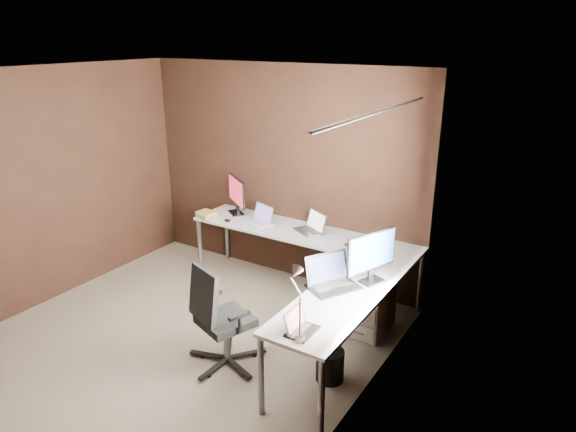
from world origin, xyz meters
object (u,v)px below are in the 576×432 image
object	(u,v)px
monitor_right	(372,254)
office_chair	(223,336)
desk_lamp	(297,293)
laptop_white	(260,219)
laptop_silver	(312,227)
drawer_pedestal	(367,302)
laptop_black_big	(331,280)
laptop_black_small	(300,327)
book_stack	(207,214)
monitor_left	(237,193)
wastebasket	(330,365)

from	to	relation	value
monitor_right	office_chair	xyz separation A→B (m)	(-1.01, -0.85, -0.71)
monitor_right	desk_lamp	distance (m)	1.08
monitor_right	office_chair	distance (m)	1.49
laptop_white	laptop_silver	xyz separation A→B (m)	(0.64, 0.08, 0.00)
monitor_right	office_chair	world-z (taller)	monitor_right
drawer_pedestal	desk_lamp	xyz separation A→B (m)	(0.05, -1.44, 0.77)
laptop_black_big	laptop_white	bearing A→B (deg)	85.85
laptop_black_big	office_chair	bearing A→B (deg)	157.22
laptop_black_small	book_stack	xyz separation A→B (m)	(-2.21, 1.54, -0.01)
laptop_white	office_chair	bearing A→B (deg)	-48.19
monitor_left	book_stack	distance (m)	0.44
monitor_right	laptop_black_small	size ratio (longest dim) A/B	2.10
drawer_pedestal	desk_lamp	size ratio (longest dim) A/B	1.12
monitor_left	laptop_black_big	xyz separation A→B (m)	(1.85, -1.09, -0.19)
office_chair	laptop_black_small	bearing A→B (deg)	8.08
laptop_silver	drawer_pedestal	bearing A→B (deg)	5.28
laptop_silver	book_stack	size ratio (longest dim) A/B	1.51
drawer_pedestal	laptop_silver	world-z (taller)	laptop_silver
monitor_right	laptop_white	distance (m)	1.81
office_chair	monitor_left	bearing A→B (deg)	142.74
monitor_right	drawer_pedestal	bearing A→B (deg)	45.11
laptop_white	laptop_black_small	world-z (taller)	laptop_white
laptop_white	laptop_silver	distance (m)	0.65
laptop_silver	wastebasket	bearing A→B (deg)	-24.53
drawer_pedestal	desk_lamp	bearing A→B (deg)	-88.06
drawer_pedestal	office_chair	size ratio (longest dim) A/B	0.62
monitor_right	wastebasket	distance (m)	1.01
book_stack	monitor_left	bearing A→B (deg)	53.57
desk_lamp	wastebasket	world-z (taller)	desk_lamp
monitor_right	laptop_silver	distance (m)	1.29
drawer_pedestal	book_stack	size ratio (longest dim) A/B	2.21
laptop_black_big	desk_lamp	xyz separation A→B (m)	(0.14, -0.81, 0.28)
drawer_pedestal	laptop_black_big	distance (m)	0.80
laptop_black_small	book_stack	world-z (taller)	laptop_black_small
monitor_left	laptop_black_big	world-z (taller)	monitor_left
monitor_left	laptop_white	world-z (taller)	monitor_left
desk_lamp	office_chair	world-z (taller)	desk_lamp
wastebasket	laptop_silver	bearing A→B (deg)	125.42
laptop_black_small	office_chair	distance (m)	1.03
laptop_white	laptop_silver	world-z (taller)	laptop_silver
wastebasket	monitor_left	bearing A→B (deg)	145.77
desk_lamp	monitor_left	bearing A→B (deg)	159.68
book_stack	drawer_pedestal	bearing A→B (deg)	-3.97
monitor_left	wastebasket	xyz separation A→B (m)	(2.00, -1.36, -0.84)
laptop_black_big	wastebasket	world-z (taller)	laptop_black_big
drawer_pedestal	monitor_right	bearing A→B (deg)	-66.14
office_chair	monitor_right	bearing A→B (deg)	59.68
drawer_pedestal	monitor_right	distance (m)	0.80
monitor_left	book_stack	world-z (taller)	monitor_left
laptop_white	laptop_black_big	distance (m)	1.70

